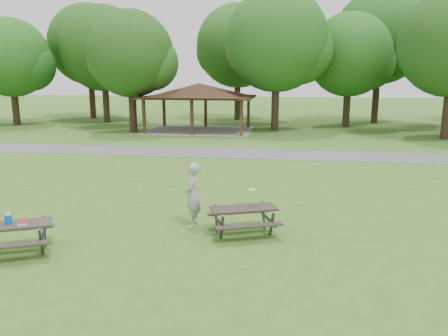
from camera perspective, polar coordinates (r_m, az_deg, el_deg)
ground at (r=11.74m, az=-7.86°, el=-10.15°), size 160.00×160.00×0.00m
asphalt_path at (r=25.01m, az=1.13°, el=1.93°), size 120.00×3.20×0.02m
pavilion at (r=35.17m, az=-3.28°, el=9.87°), size 8.60×7.01×3.76m
tree_row_b at (r=43.27m, az=-25.96°, el=12.56°), size 7.14×6.80×9.28m
tree_row_c at (r=43.02m, az=-15.36°, el=14.50°), size 8.19×7.80×10.67m
tree_row_d at (r=35.11m, az=-11.97°, el=14.05°), size 6.93×6.60×9.27m
tree_row_e at (r=35.53m, az=7.06°, el=15.82°), size 8.40×8.00×11.02m
tree_row_f at (r=39.27m, az=16.19°, el=13.71°), size 7.35×7.00×9.55m
tree_deep_a at (r=47.47m, az=-17.08°, el=14.86°), size 8.40×8.00×11.38m
tree_deep_b at (r=43.80m, az=1.94°, el=15.32°), size 8.40×8.00×11.13m
tree_deep_c at (r=43.28m, az=19.81°, el=15.42°), size 8.82×8.40×11.90m
picnic_table_near at (r=12.18m, az=-26.92°, el=-6.87°), size 2.31×2.13×1.29m
picnic_table_middle at (r=12.35m, az=2.57°, el=-6.00°), size 2.25×2.04×0.80m
frisbee_in_flight at (r=12.39m, az=3.66°, el=-2.87°), size 0.30×0.30×0.02m
frisbee_thrower at (r=12.90m, az=-4.14°, el=-3.55°), size 0.50×0.72×1.90m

